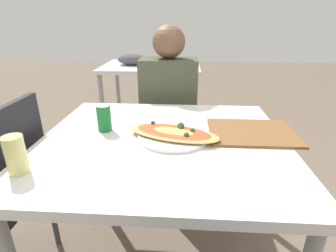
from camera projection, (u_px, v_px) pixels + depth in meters
dining_table at (163, 152)px, 1.20m from camera, size 1.10×1.00×0.74m
chair_far_seated at (170, 119)px, 2.03m from camera, size 0.40×0.40×0.92m
chair_side_left at (4, 186)px, 1.22m from camera, size 0.40×0.40×0.92m
person_seated at (169, 98)px, 1.84m from camera, size 0.39×0.26×1.20m
pizza_main at (173, 134)px, 1.18m from camera, size 0.45×0.32×0.06m
soda_can at (104, 118)px, 1.24m from camera, size 0.07×0.07×0.12m
drink_glass at (16, 155)px, 0.89m from camera, size 0.07×0.07×0.14m
serving_tray at (252, 132)px, 1.22m from camera, size 0.39×0.31×0.01m
background_table at (148, 70)px, 3.01m from camera, size 1.10×0.80×0.86m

